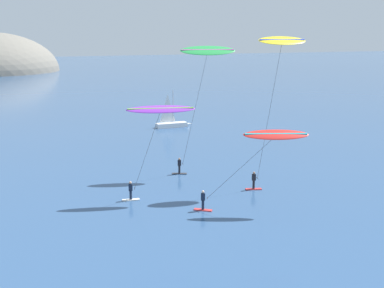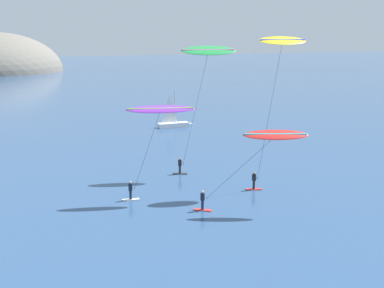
# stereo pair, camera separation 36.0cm
# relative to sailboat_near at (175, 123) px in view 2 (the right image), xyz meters

# --- Properties ---
(sailboat_near) EXTENTS (5.89, 1.45, 5.70)m
(sailboat_near) POSITION_rel_sailboat_near_xyz_m (0.00, 0.00, 0.00)
(sailboat_near) COLOR white
(sailboat_near) RESTS_ON ground
(kitesurfer_purple) EXTENTS (6.39, 2.44, 8.27)m
(kitesurfer_purple) POSITION_rel_sailboat_near_xyz_m (-12.34, -30.73, 6.65)
(kitesurfer_purple) COLOR silver
(kitesurfer_purple) RESTS_ON ground
(kitesurfer_green) EXTENTS (6.42, 2.74, 13.02)m
(kitesurfer_green) POSITION_rel_sailboat_near_xyz_m (-5.42, -24.84, 11.05)
(kitesurfer_green) COLOR #2D2D33
(kitesurfer_green) RESTS_ON ground
(kitesurfer_yellow) EXTENTS (5.33, 2.18, 13.98)m
(kitesurfer_yellow) POSITION_rel_sailboat_near_xyz_m (-1.34, -31.81, 11.83)
(kitesurfer_yellow) COLOR red
(kitesurfer_yellow) RESTS_ON ground
(kitesurfer_red) EXTENTS (8.74, 4.13, 6.71)m
(kitesurfer_red) POSITION_rel_sailboat_near_xyz_m (-5.02, -36.62, 5.16)
(kitesurfer_red) COLOR red
(kitesurfer_red) RESTS_ON ground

